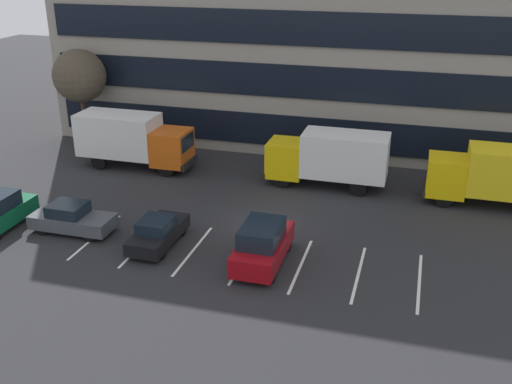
{
  "coord_description": "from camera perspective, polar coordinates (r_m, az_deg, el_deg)",
  "views": [
    {
      "loc": [
        7.7,
        -28.76,
        14.49
      ],
      "look_at": [
        -0.92,
        1.18,
        1.4
      ],
      "focal_mm": 41.75,
      "sensor_mm": 36.0,
      "label": 1
    }
  ],
  "objects": [
    {
      "name": "bare_tree",
      "position": [
        46.66,
        -16.57,
        10.6
      ],
      "size": [
        3.92,
        3.92,
        7.36
      ],
      "color": "#473323",
      "rests_on": "ground_plane"
    },
    {
      "name": "sedan_charcoal",
      "position": [
        33.58,
        -17.23,
        -2.44
      ],
      "size": [
        4.49,
        1.88,
        1.61
      ],
      "color": "#474C51",
      "rests_on": "ground_plane"
    },
    {
      "name": "box_truck_yellow_all",
      "position": [
        37.5,
        22.08,
        1.61
      ],
      "size": [
        7.69,
        2.55,
        3.57
      ],
      "color": "yellow",
      "rests_on": "ground_plane"
    },
    {
      "name": "suv_maroon",
      "position": [
        28.8,
        0.64,
        -5.02
      ],
      "size": [
        2.04,
        4.82,
        2.18
      ],
      "color": "maroon",
      "rests_on": "ground_plane"
    },
    {
      "name": "lot_markings",
      "position": [
        29.79,
        -1.01,
        -6.31
      ],
      "size": [
        16.94,
        5.4,
        0.01
      ],
      "color": "silver",
      "rests_on": "ground_plane"
    },
    {
      "name": "ground_plane",
      "position": [
        33.11,
        0.97,
        -3.16
      ],
      "size": [
        120.0,
        120.0,
        0.0
      ],
      "primitive_type": "plane",
      "color": "#262628"
    },
    {
      "name": "box_truck_yellow",
      "position": [
        37.92,
        7.04,
        3.4
      ],
      "size": [
        7.72,
        2.55,
        3.58
      ],
      "color": "yellow",
      "rests_on": "ground_plane"
    },
    {
      "name": "sedan_black",
      "position": [
        31.08,
        -9.38,
        -3.82
      ],
      "size": [
        1.8,
        4.29,
        1.54
      ],
      "color": "black",
      "rests_on": "ground_plane"
    },
    {
      "name": "box_truck_orange",
      "position": [
        41.86,
        -11.76,
        5.08
      ],
      "size": [
        8.02,
        2.66,
        3.72
      ],
      "color": "#D85914",
      "rests_on": "ground_plane"
    }
  ]
}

